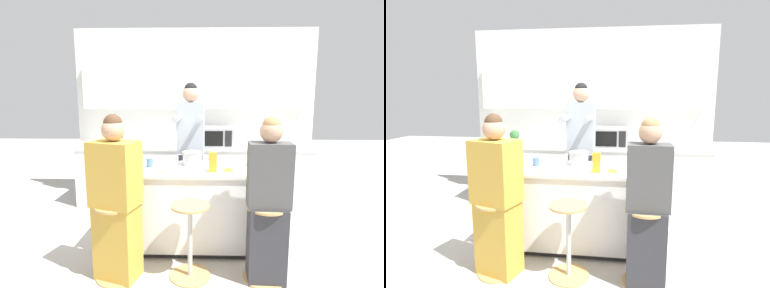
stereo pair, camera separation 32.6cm
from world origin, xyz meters
The scene contains 18 objects.
ground_plane centered at (0.00, 0.00, 0.00)m, with size 16.00×16.00×0.00m, color #B2ADA3.
wall_back centered at (0.00, 1.72, 1.54)m, with size 3.82×0.22×2.70m.
back_counter centered at (0.00, 1.39, 0.45)m, with size 3.54×0.67×0.90m.
kitchen_island centered at (0.00, 0.00, 0.45)m, with size 1.69×0.70×0.89m.
bar_stool_leftmost centered at (-0.68, -0.62, 0.36)m, with size 0.38×0.38×0.70m.
bar_stool_center centered at (0.00, -0.59, 0.36)m, with size 0.38×0.38×0.70m.
bar_stool_rightmost centered at (0.68, -0.61, 0.36)m, with size 0.38×0.38×0.70m.
person_cooking centered at (-0.03, 0.59, 0.93)m, with size 0.37×0.59×1.82m.
person_wrapped_blanket centered at (-0.66, -0.61, 0.72)m, with size 0.47×0.40×1.51m.
person_seated_near centered at (0.69, -0.61, 0.69)m, with size 0.38×0.28×1.49m.
cooking_pot centered at (0.00, 0.14, 0.97)m, with size 0.31×0.22×0.15m.
fruit_bowl centered at (-0.25, -0.22, 0.92)m, with size 0.19×0.19×0.06m.
mixing_bowl_steel centered at (0.71, 0.16, 0.92)m, with size 0.23×0.23×0.07m.
coffee_cup_near centered at (-0.46, 0.03, 0.94)m, with size 0.10×0.07×0.09m.
banana_bunch centered at (0.38, -0.14, 0.91)m, with size 0.13×0.10×0.04m.
juice_carton centered at (0.22, -0.15, 0.99)m, with size 0.08×0.08×0.22m.
microwave centered at (0.30, 1.36, 1.04)m, with size 0.55×0.40×0.29m.
potted_plant centered at (-1.18, 1.39, 1.01)m, with size 0.15×0.15×0.22m.
Camera 1 is at (0.09, -3.14, 1.67)m, focal length 28.00 mm.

